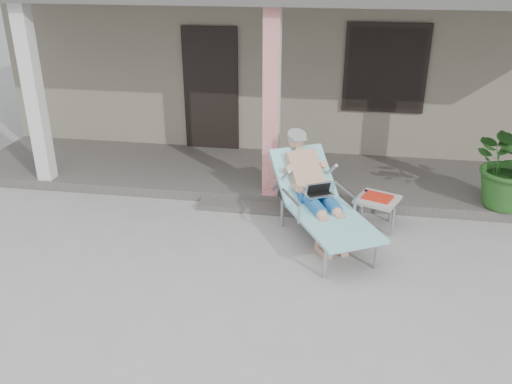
# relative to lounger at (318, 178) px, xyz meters

# --- Properties ---
(ground) EXTENTS (60.00, 60.00, 0.00)m
(ground) POSITION_rel_lounger_xyz_m (-0.71, -1.26, -0.80)
(ground) COLOR #9E9E99
(ground) RESTS_ON ground
(house) EXTENTS (10.40, 5.40, 3.30)m
(house) POSITION_rel_lounger_xyz_m (-0.71, 5.24, 0.87)
(house) COLOR gray
(house) RESTS_ON ground
(porch_deck) EXTENTS (10.00, 2.00, 0.15)m
(porch_deck) POSITION_rel_lounger_xyz_m (-0.71, 1.74, -0.73)
(porch_deck) COLOR #605B56
(porch_deck) RESTS_ON ground
(porch_step) EXTENTS (2.00, 0.30, 0.07)m
(porch_step) POSITION_rel_lounger_xyz_m (-0.71, 0.59, -0.76)
(porch_step) COLOR #605B56
(porch_step) RESTS_ON ground
(lounger) EXTENTS (1.56, 2.05, 1.30)m
(lounger) POSITION_rel_lounger_xyz_m (0.00, 0.00, 0.00)
(lounger) COLOR #B7B7BC
(lounger) RESTS_ON ground
(side_table) EXTENTS (0.66, 0.66, 0.46)m
(side_table) POSITION_rel_lounger_xyz_m (0.78, 0.34, -0.42)
(side_table) COLOR #B5B5B0
(side_table) RESTS_ON ground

